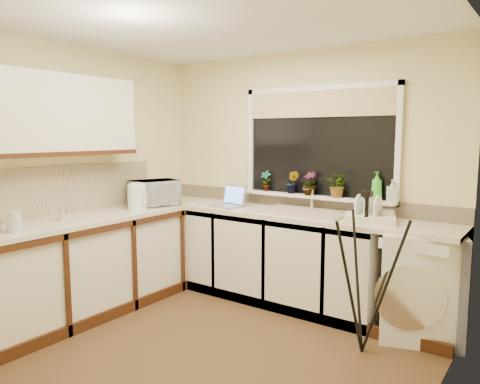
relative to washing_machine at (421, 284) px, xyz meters
name	(u,v)px	position (x,y,z in m)	size (l,w,h in m)	color
floor	(205,347)	(-1.28, -1.18, -0.43)	(3.20, 3.20, 0.00)	brown
ceiling	(202,18)	(-1.28, -1.18, 2.02)	(3.20, 3.20, 0.00)	white
wall_back	(300,175)	(-1.28, 0.32, 0.79)	(3.20, 3.20, 0.00)	beige
wall_left	(74,178)	(-2.88, -1.18, 0.79)	(3.00, 3.00, 0.00)	beige
wall_right	(432,211)	(0.32, -1.18, 0.79)	(3.00, 3.00, 0.00)	beige
base_cabinet_back	(256,254)	(-1.61, 0.02, 0.00)	(2.55, 0.60, 0.86)	silver
base_cabinet_left	(68,273)	(-2.58, -1.48, 0.00)	(0.54, 2.40, 0.86)	silver
worktop_back	(285,213)	(-1.28, 0.02, 0.45)	(3.20, 0.60, 0.04)	beige
worktop_left	(66,223)	(-2.58, -1.48, 0.45)	(0.60, 2.40, 0.04)	beige
upper_cabinet	(34,114)	(-2.72, -1.63, 1.37)	(0.28, 1.90, 0.70)	silver
splashback_left	(46,192)	(-2.87, -1.48, 0.69)	(0.02, 2.40, 0.45)	beige
splashback_back	(299,201)	(-1.28, 0.30, 0.54)	(3.20, 0.02, 0.14)	beige
window_glass	(318,143)	(-1.08, 0.30, 1.12)	(1.50, 0.02, 1.00)	black
window_blind	(318,104)	(-1.08, 0.28, 1.49)	(1.50, 0.02, 0.25)	tan
windowsill	(314,196)	(-1.08, 0.25, 0.60)	(1.60, 0.14, 0.03)	white
sink	(303,212)	(-1.08, 0.02, 0.48)	(0.82, 0.46, 0.03)	tan
faucet	(312,199)	(-1.08, 0.20, 0.59)	(0.03, 0.03, 0.24)	silver
washing_machine	(421,284)	(0.00, 0.00, 0.00)	(0.61, 0.59, 0.87)	white
laptop	(230,201)	(-1.89, -0.05, 0.52)	(0.32, 0.30, 0.22)	gray
kettle	(137,197)	(-2.54, -0.72, 0.58)	(0.18, 0.18, 0.24)	white
dish_rack	(370,218)	(-0.43, -0.02, 0.50)	(0.40, 0.30, 0.06)	#EFE4CF
tripod	(364,273)	(-0.27, -0.55, 0.18)	(0.61, 0.61, 1.23)	black
glass_jug	(14,222)	(-2.48, -1.99, 0.54)	(0.11, 0.11, 0.16)	silver
steel_jar	(65,213)	(-2.60, -1.48, 0.53)	(0.09, 0.09, 0.12)	white
microwave	(154,193)	(-2.57, -0.46, 0.60)	(0.48, 0.32, 0.26)	silver
plant_a	(266,181)	(-1.64, 0.24, 0.72)	(0.11, 0.08, 0.21)	#999999
plant_b	(292,182)	(-1.31, 0.22, 0.73)	(0.12, 0.10, 0.23)	#999999
plant_c	(310,183)	(-1.12, 0.21, 0.73)	(0.13, 0.13, 0.23)	#999999
plant_d	(338,185)	(-0.83, 0.22, 0.73)	(0.21, 0.18, 0.23)	#999999
soap_bottle_green	(377,186)	(-0.47, 0.24, 0.74)	(0.10, 0.10, 0.26)	green
soap_bottle_clear	(392,191)	(-0.34, 0.25, 0.71)	(0.09, 0.09, 0.19)	#999999
cup_back	(387,216)	(-0.31, 0.06, 0.52)	(0.13, 0.13, 0.10)	beige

